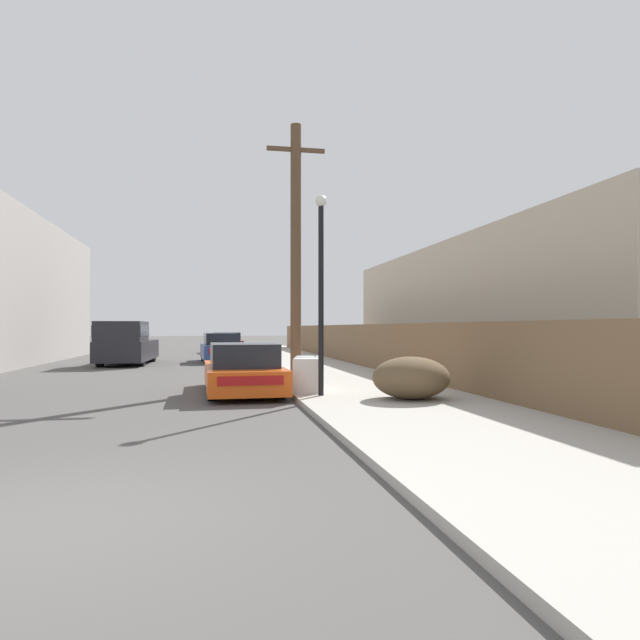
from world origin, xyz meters
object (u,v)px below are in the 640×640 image
(pickup_truck, at_px, (126,344))
(utility_pole, at_px, (296,247))
(street_lamp, at_px, (321,278))
(brush_pile, at_px, (411,378))
(discarded_fridge, at_px, (308,374))
(car_parked_mid, at_px, (221,348))
(car_parked_far, at_px, (226,343))
(parked_sports_car_red, at_px, (243,370))

(pickup_truck, bearing_deg, utility_pole, 127.82)
(street_lamp, relative_size, brush_pile, 2.73)
(discarded_fridge, xyz_separation_m, car_parked_mid, (-1.84, 13.81, 0.13))
(utility_pole, bearing_deg, car_parked_far, 94.50)
(discarded_fridge, relative_size, car_parked_far, 0.40)
(car_parked_mid, height_order, utility_pole, utility_pole)
(car_parked_far, relative_size, pickup_truck, 0.77)
(discarded_fridge, height_order, street_lamp, street_lamp)
(car_parked_mid, xyz_separation_m, pickup_truck, (-4.10, -1.39, 0.29))
(car_parked_far, relative_size, street_lamp, 0.95)
(pickup_truck, bearing_deg, car_parked_mid, -159.14)
(car_parked_far, xyz_separation_m, pickup_truck, (-4.61, -11.68, 0.31))
(car_parked_far, xyz_separation_m, street_lamp, (1.44, -25.25, 2.10))
(discarded_fridge, height_order, car_parked_far, car_parked_far)
(street_lamp, bearing_deg, pickup_truck, 114.03)
(brush_pile, bearing_deg, street_lamp, 151.02)
(brush_pile, bearing_deg, parked_sports_car_red, 140.66)
(car_parked_mid, bearing_deg, parked_sports_car_red, -92.14)
(car_parked_far, bearing_deg, street_lamp, -90.69)
(car_parked_mid, xyz_separation_m, utility_pole, (2.11, -10.05, 3.46))
(street_lamp, bearing_deg, car_parked_mid, 97.42)
(car_parked_mid, distance_m, street_lamp, 15.23)
(discarded_fridge, distance_m, utility_pole, 5.21)
(pickup_truck, bearing_deg, brush_pile, 120.38)
(parked_sports_car_red, relative_size, utility_pole, 0.60)
(utility_pole, xyz_separation_m, street_lamp, (-0.16, -4.91, -1.38))
(parked_sports_car_red, xyz_separation_m, street_lamp, (1.63, -1.80, 2.16))
(parked_sports_car_red, xyz_separation_m, car_parked_mid, (-0.32, 13.16, 0.08))
(car_parked_mid, relative_size, brush_pile, 2.57)
(car_parked_far, bearing_deg, utility_pole, -89.46)
(utility_pole, distance_m, brush_pile, 7.04)
(pickup_truck, xyz_separation_m, brush_pile, (7.80, -14.54, -0.37))
(discarded_fridge, xyz_separation_m, car_parked_far, (-1.34, 24.10, 0.11))
(discarded_fridge, height_order, brush_pile, brush_pile)
(pickup_truck, bearing_deg, discarded_fridge, 117.75)
(car_parked_mid, distance_m, car_parked_far, 10.30)
(street_lamp, height_order, brush_pile, street_lamp)
(discarded_fridge, bearing_deg, street_lamp, -72.75)
(parked_sports_car_red, height_order, brush_pile, parked_sports_car_red)
(brush_pile, bearing_deg, car_parked_mid, 103.06)
(car_parked_far, relative_size, brush_pile, 2.59)
(car_parked_far, height_order, street_lamp, street_lamp)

